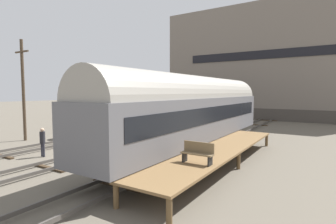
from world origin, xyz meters
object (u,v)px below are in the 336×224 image
(train_car_grey, at_px, (194,109))
(bench, at_px, (198,152))
(person_worker, at_px, (42,139))
(utility_pole, at_px, (23,89))
(train_car_brown, at_px, (153,100))

(train_car_grey, relative_size, bench, 13.15)
(person_worker, bearing_deg, bench, 3.37)
(train_car_grey, distance_m, person_worker, 9.66)
(bench, bearing_deg, person_worker, -176.63)
(utility_pole, bearing_deg, train_car_brown, 71.80)
(train_car_grey, distance_m, train_car_brown, 13.15)
(train_car_grey, bearing_deg, utility_pole, -165.64)
(person_worker, height_order, utility_pole, utility_pole)
(train_car_grey, xyz_separation_m, person_worker, (-7.38, -5.98, -1.78))
(person_worker, bearing_deg, train_car_grey, 38.99)
(bench, xyz_separation_m, person_worker, (-10.26, -0.60, -0.37))
(train_car_brown, height_order, person_worker, train_car_brown)
(train_car_grey, height_order, utility_pole, utility_pole)
(train_car_grey, relative_size, train_car_brown, 1.15)
(utility_pole, bearing_deg, bench, -6.36)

